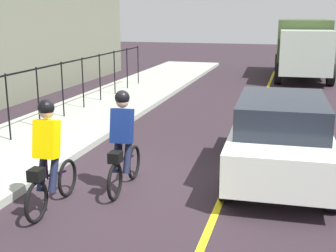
{
  "coord_description": "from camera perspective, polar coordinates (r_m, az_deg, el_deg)",
  "views": [
    {
      "loc": [
        -7.38,
        -2.68,
        3.12
      ],
      "look_at": [
        0.74,
        -0.39,
        1.0
      ],
      "focal_mm": 48.32,
      "sensor_mm": 36.0,
      "label": 1
    }
  ],
  "objects": [
    {
      "name": "box_truck_background",
      "position": [
        23.31,
        16.64,
        9.69
      ],
      "size": [
        6.8,
        2.77,
        2.78
      ],
      "rotation": [
        0.0,
        0.0,
        3.19
      ],
      "color": "#3E502A",
      "rests_on": "ground"
    },
    {
      "name": "cyclist_lead",
      "position": [
        8.0,
        -5.73,
        -1.98
      ],
      "size": [
        1.71,
        0.37,
        1.83
      ],
      "rotation": [
        0.0,
        0.0,
        0.04
      ],
      "color": "black",
      "rests_on": "ground"
    },
    {
      "name": "ground_plane",
      "position": [
        8.45,
        -3.95,
        -7.6
      ],
      "size": [
        80.0,
        80.0,
        0.0
      ],
      "primitive_type": "plane",
      "color": "#2D2229"
    },
    {
      "name": "patrol_sedan",
      "position": [
        8.97,
        13.98,
        -1.13
      ],
      "size": [
        4.47,
        2.06,
        1.58
      ],
      "rotation": [
        0.0,
        0.0,
        0.04
      ],
      "color": "white",
      "rests_on": "ground"
    },
    {
      "name": "lane_line_centre",
      "position": [
        8.08,
        6.93,
        -8.68
      ],
      "size": [
        36.0,
        0.12,
        0.01
      ],
      "primitive_type": "cube",
      "color": "yellow",
      "rests_on": "ground"
    },
    {
      "name": "cyclist_follow",
      "position": [
        7.4,
        -14.86,
        -3.75
      ],
      "size": [
        1.71,
        0.37,
        1.83
      ],
      "rotation": [
        0.0,
        0.0,
        0.04
      ],
      "color": "black",
      "rests_on": "ground"
    }
  ]
}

